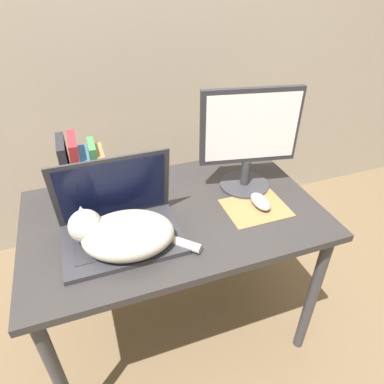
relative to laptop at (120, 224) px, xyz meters
The scene contains 8 objects.
wall_back 1.11m from the laptop, 77.59° to the left, with size 8.00×0.05×2.60m.
desk 0.26m from the laptop, 17.28° to the left, with size 1.10×0.67×0.71m.
laptop is the anchor object (origin of this frame).
cat 0.07m from the laptop, 90.78° to the right, with size 0.40×0.27×0.15m.
external_monitor 0.58m from the laptop, 14.08° to the left, with size 0.38×0.20×0.42m.
mousepad 0.52m from the laptop, ahead, with size 0.24×0.19×0.00m.
computer_mouse 0.54m from the laptop, ahead, with size 0.06×0.11×0.04m.
book_row 0.31m from the laptop, 106.14° to the left, with size 0.17×0.16×0.26m.
Camera 1 is at (-0.28, -0.65, 1.52)m, focal length 32.00 mm.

